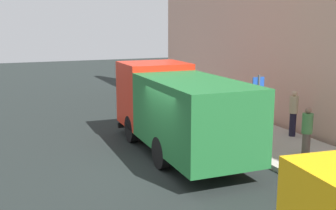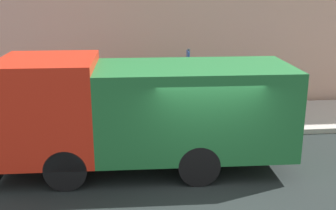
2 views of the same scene
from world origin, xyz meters
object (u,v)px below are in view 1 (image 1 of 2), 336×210
large_utility_truck (178,107)px  pedestrian_walking (293,112)px  pedestrian_standing (307,131)px  street_sign_post (258,107)px  traffic_cone_orange (193,113)px  pedestrian_third (250,114)px

large_utility_truck → pedestrian_walking: (4.77, -0.33, -0.51)m
pedestrian_standing → street_sign_post: 1.74m
pedestrian_standing → street_sign_post: bearing=10.9°
traffic_cone_orange → street_sign_post: size_ratio=0.24×
pedestrian_third → street_sign_post: size_ratio=0.65×
pedestrian_standing → pedestrian_third: 2.68m
large_utility_truck → street_sign_post: bearing=-31.7°
large_utility_truck → pedestrian_standing: large_utility_truck is taller
traffic_cone_orange → pedestrian_walking: bearing=-60.7°
pedestrian_third → large_utility_truck: bearing=6.4°
pedestrian_standing → street_sign_post: (-1.22, 1.04, 0.69)m
pedestrian_third → traffic_cone_orange: bearing=-76.4°
pedestrian_standing → traffic_cone_orange: pedestrian_standing is taller
pedestrian_third → traffic_cone_orange: size_ratio=2.70×
large_utility_truck → pedestrian_third: (3.11, 0.13, -0.55)m
large_utility_truck → traffic_cone_orange: (2.50, 3.72, -1.15)m
large_utility_truck → pedestrian_standing: bearing=-34.4°
pedestrian_walking → traffic_cone_orange: 4.68m
pedestrian_walking → pedestrian_third: bearing=104.5°
street_sign_post → large_utility_truck: bearing=146.7°
large_utility_truck → pedestrian_walking: size_ratio=4.18×
pedestrian_walking → pedestrian_standing: pedestrian_walking is taller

